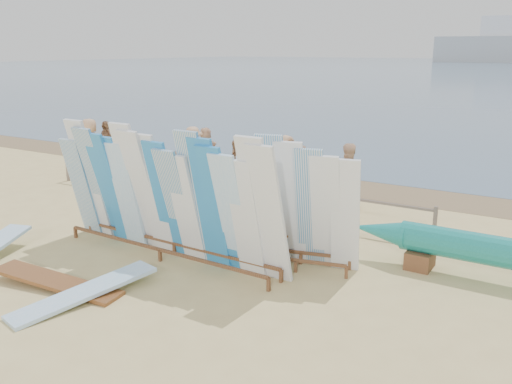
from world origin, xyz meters
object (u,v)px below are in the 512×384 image
Objects in this scene: flat_board_c at (57,288)px; beachgoer_2 at (187,161)px; beachgoer_5 at (300,169)px; beachgoer_extra_1 at (107,145)px; beach_chair_right at (282,202)px; vendor_table at (265,250)px; beachgoer_6 at (286,164)px; flat_board_b at (86,299)px; beachgoer_1 at (181,157)px; beachgoer_3 at (193,153)px; beachgoer_8 at (346,177)px; side_surfboard_rack at (299,210)px; main_surfboard_rack at (165,200)px; beach_chair_left at (262,194)px; beachgoer_4 at (237,168)px; stroller at (291,196)px; beachgoer_0 at (91,145)px; beachgoer_11 at (206,148)px.

beachgoer_2 is at bearing 13.29° from flat_board_c.
beachgoer_2 is at bearing 141.62° from beachgoer_5.
beachgoer_extra_1 is 7.66m from beachgoer_5.
beachgoer_2 is at bearing 162.19° from beach_chair_right.
vendor_table is at bearing -50.70° from flat_board_c.
flat_board_b is at bearing -154.56° from beachgoer_6.
beachgoer_3 is at bearing 98.61° from beachgoer_1.
beachgoer_3 is at bearing -57.34° from beachgoer_8.
side_surfboard_rack is 1.60× the size of beachgoer_1.
main_surfboard_rack reaches higher than beach_chair_left.
beach_chair_right is 0.46× the size of beachgoer_3.
main_surfboard_rack reaches higher than flat_board_c.
beachgoer_5 is at bearing 108.58° from vendor_table.
beachgoer_2 is 0.89× the size of beachgoer_6.
beachgoer_6 is at bearing 110.25° from beach_chair_right.
beach_chair_left is (-3.05, 3.83, -0.97)m from side_surfboard_rack.
beachgoer_1 is (-3.91, 7.70, 0.86)m from flat_board_b.
beachgoer_1 is 2.48m from beachgoer_4.
flat_board_b is at bearing -89.65° from beach_chair_left.
beachgoer_6 is at bearing -9.99° from flat_board_c.
flat_board_c is 2.41× the size of stroller.
vendor_table reaches higher than beach_chair_left.
beachgoer_2 reaches higher than flat_board_b.
beachgoer_2 is at bearing 139.83° from vendor_table.
stroller is 2.31m from beachgoer_4.
beach_chair_left is at bearing 131.38° from beachgoer_2.
beachgoer_0 reaches higher than beachgoer_6.
beachgoer_1 is at bearing 59.18° from beachgoer_0.
beachgoer_0 is at bearing 129.12° from beachgoer_extra_1.
main_surfboard_rack is at bearing 104.39° from flat_board_b.
vendor_table is at bearing -133.45° from beachgoer_6.
beachgoer_11 is (-4.88, 3.22, 0.53)m from beach_chair_right.
beachgoer_6 is 1.52m from beachgoer_4.
beachgoer_5 is (0.42, 0.13, -0.13)m from beachgoer_6.
stroller is at bearing -7.99° from beach_chair_right.
beachgoer_4 is at bearing 128.03° from vendor_table.
flat_board_c is 1.46× the size of beachgoer_8.
beachgoer_11 is at bearing 123.92° from side_surfboard_rack.
beach_chair_left is 1.21m from beachgoer_4.
beach_chair_left is 0.58× the size of beachgoer_5.
stroller reaches higher than vendor_table.
beach_chair_right is 0.44× the size of beachgoer_0.
beachgoer_6 is at bearing -54.21° from beachgoer_3.
beachgoer_3 is 0.95× the size of beachgoer_0.
side_surfboard_rack reaches higher than beachgoer_5.
beachgoer_extra_1 is at bearing 165.34° from beach_chair_right.
flat_board_b is 1.57× the size of beachgoer_1.
beachgoer_8 is (1.19, 1.00, 0.47)m from stroller.
beachgoer_5 is at bearing -75.71° from beachgoer_8.
beachgoer_1 is (-5.80, 0.12, -0.06)m from beachgoer_8.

